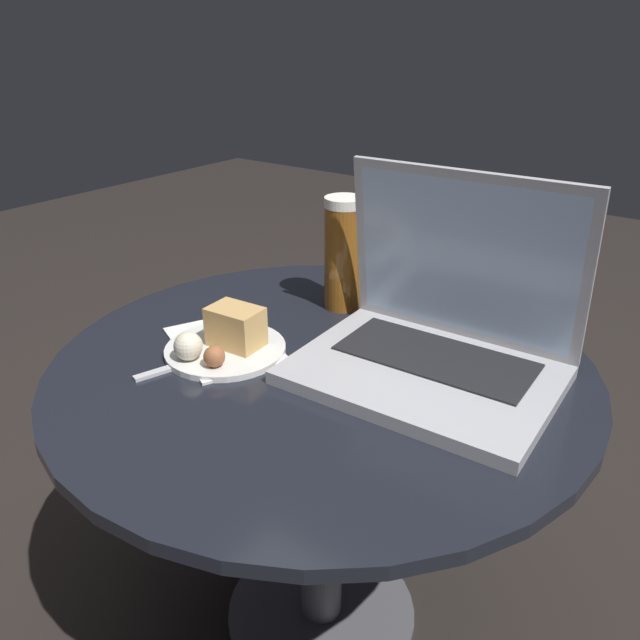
{
  "coord_description": "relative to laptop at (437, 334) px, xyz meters",
  "views": [
    {
      "loc": [
        0.45,
        -0.63,
        0.94
      ],
      "look_at": [
        0.01,
        -0.02,
        0.58
      ],
      "focal_mm": 35.0,
      "sensor_mm": 36.0,
      "label": 1
    }
  ],
  "objects": [
    {
      "name": "laptop",
      "position": [
        0.0,
        0.0,
        0.0
      ],
      "size": [
        0.34,
        0.26,
        0.26
      ],
      "color": "#B2B2B7",
      "rests_on": "table"
    },
    {
      "name": "fork",
      "position": [
        -0.27,
        -0.15,
        -0.05
      ],
      "size": [
        0.08,
        0.19,
        0.0
      ],
      "color": "silver",
      "rests_on": "table"
    },
    {
      "name": "beer_glass",
      "position": [
        -0.22,
        0.1,
        0.04
      ],
      "size": [
        0.06,
        0.06,
        0.18
      ],
      "color": "brown",
      "rests_on": "table"
    },
    {
      "name": "napkin",
      "position": [
        -0.28,
        -0.12,
        -0.05
      ],
      "size": [
        0.22,
        0.2,
        0.0
      ],
      "color": "white",
      "rests_on": "table"
    },
    {
      "name": "table",
      "position": [
        -0.14,
        -0.07,
        -0.16
      ],
      "size": [
        0.76,
        0.76,
        0.51
      ],
      "color": "#515156",
      "rests_on": "ground_plane"
    },
    {
      "name": "snack_plate",
      "position": [
        -0.26,
        -0.14,
        -0.03
      ],
      "size": [
        0.17,
        0.17,
        0.07
      ],
      "color": "silver",
      "rests_on": "table"
    },
    {
      "name": "ground_plane",
      "position": [
        -0.14,
        -0.07,
        -0.57
      ],
      "size": [
        6.0,
        6.0,
        0.0
      ],
      "primitive_type": "plane",
      "color": "black"
    }
  ]
}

